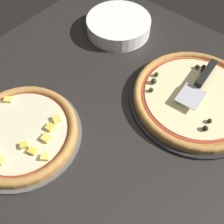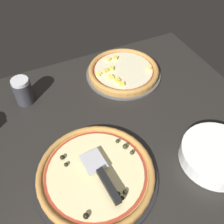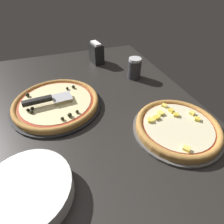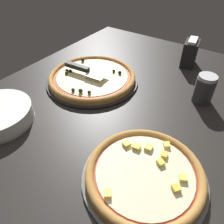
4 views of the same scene
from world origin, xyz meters
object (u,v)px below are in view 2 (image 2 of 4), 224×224
at_px(pizza_back, 123,71).
at_px(plate_stack, 216,155).
at_px(serving_spatula, 105,180).
at_px(pizza_front, 96,173).
at_px(parmesan_shaker, 23,91).

height_order(pizza_back, plate_stack, plate_stack).
height_order(pizza_back, serving_spatula, serving_spatula).
distance_m(pizza_front, serving_spatula, 0.06).
xyz_separation_m(pizza_front, plate_stack, (0.40, -0.11, 0.01)).
bearing_deg(serving_spatula, pizza_back, 57.66).
distance_m(pizza_back, serving_spatula, 0.57).
distance_m(serving_spatula, parmesan_shaker, 0.52).
xyz_separation_m(pizza_back, plate_stack, (0.08, -0.54, 0.00)).
height_order(plate_stack, parmesan_shaker, parmesan_shaker).
distance_m(pizza_front, pizza_back, 0.54).
xyz_separation_m(serving_spatula, plate_stack, (0.39, -0.06, -0.03)).
distance_m(pizza_back, parmesan_shaker, 0.45).
relative_size(plate_stack, parmesan_shaker, 2.13).
height_order(pizza_front, parmesan_shaker, parmesan_shaker).
bearing_deg(plate_stack, serving_spatula, 171.13).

